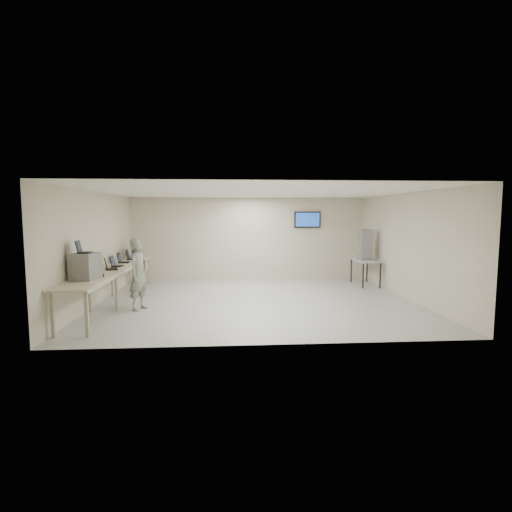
{
  "coord_description": "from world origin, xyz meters",
  "views": [
    {
      "loc": [
        -0.74,
        -10.13,
        2.24
      ],
      "look_at": [
        0.0,
        0.2,
        1.15
      ],
      "focal_mm": 28.0,
      "sensor_mm": 36.0,
      "label": 1
    }
  ],
  "objects": [
    {
      "name": "laptop_1",
      "position": [
        -3.62,
        -0.3,
        0.98
      ],
      "size": [
        0.43,
        0.45,
        0.3
      ],
      "rotation": [
        0.0,
        0.0,
        0.34
      ],
      "color": "black",
      "rests_on": "workbench"
    },
    {
      "name": "storage_bins",
      "position": [
        3.58,
        2.08,
        1.29
      ],
      "size": [
        0.36,
        0.4,
        0.95
      ],
      "color": "gray",
      "rests_on": "side_table"
    },
    {
      "name": "side_table",
      "position": [
        3.6,
        2.08,
        0.74
      ],
      "size": [
        0.63,
        1.36,
        0.81
      ],
      "color": "#A7A7A7",
      "rests_on": "ground"
    },
    {
      "name": "workbench",
      "position": [
        -3.59,
        0.0,
        0.83
      ],
      "size": [
        0.76,
        6.0,
        0.9
      ],
      "color": "beige",
      "rests_on": "ground"
    },
    {
      "name": "soldier",
      "position": [
        -2.81,
        -0.75,
        0.84
      ],
      "size": [
        0.59,
        0.72,
        1.69
      ],
      "primitive_type": "imported",
      "rotation": [
        0.0,
        0.0,
        1.21
      ],
      "color": "#606657",
      "rests_on": "ground"
    },
    {
      "name": "equipment_box",
      "position": [
        -3.65,
        -1.8,
        1.17
      ],
      "size": [
        0.56,
        0.61,
        0.55
      ],
      "primitive_type": "cube",
      "rotation": [
        0.0,
        0.0,
        -0.2
      ],
      "color": "slate",
      "rests_on": "workbench"
    },
    {
      "name": "monitor_near",
      "position": [
        -3.6,
        2.29,
        1.16
      ],
      "size": [
        0.19,
        0.43,
        0.42
      ],
      "color": "black",
      "rests_on": "workbench"
    },
    {
      "name": "laptop_0",
      "position": [
        -3.62,
        -1.35,
        0.98
      ],
      "size": [
        0.42,
        0.45,
        0.3
      ],
      "rotation": [
        0.0,
        0.0,
        0.3
      ],
      "color": "black",
      "rests_on": "workbench"
    },
    {
      "name": "room",
      "position": [
        0.03,
        0.06,
        1.41
      ],
      "size": [
        8.01,
        7.01,
        2.81
      ],
      "color": "beige",
      "rests_on": "ground"
    },
    {
      "name": "laptop_3",
      "position": [
        -3.66,
        1.07,
        0.97
      ],
      "size": [
        0.33,
        0.39,
        0.29
      ],
      "rotation": [
        0.0,
        0.0,
        0.07
      ],
      "color": "black",
      "rests_on": "workbench"
    },
    {
      "name": "laptop_on_box",
      "position": [
        -3.7,
        -1.8,
        1.51
      ],
      "size": [
        0.3,
        0.35,
        0.26
      ],
      "rotation": [
        0.0,
        0.0,
        0.07
      ],
      "color": "black",
      "rests_on": "equipment_box"
    },
    {
      "name": "laptop_2",
      "position": [
        -3.62,
        0.25,
        0.97
      ],
      "size": [
        0.29,
        0.36,
        0.27
      ],
      "rotation": [
        0.0,
        0.0,
        -0.02
      ],
      "color": "black",
      "rests_on": "workbench"
    },
    {
      "name": "laptop_4",
      "position": [
        -3.62,
        1.86,
        0.97
      ],
      "size": [
        0.33,
        0.39,
        0.29
      ],
      "rotation": [
        0.0,
        0.0,
        0.07
      ],
      "color": "black",
      "rests_on": "workbench"
    },
    {
      "name": "monitor_far",
      "position": [
        -3.6,
        2.75,
        1.15
      ],
      "size": [
        0.18,
        0.41,
        0.41
      ],
      "color": "black",
      "rests_on": "workbench"
    }
  ]
}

